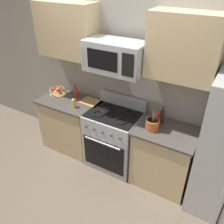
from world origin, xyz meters
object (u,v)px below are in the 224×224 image
at_px(range_oven, 114,138).
at_px(bottle_soy, 162,115).
at_px(apple_loose, 54,90).
at_px(bottle_hot_sauce, 76,92).
at_px(cutting_board, 91,102).
at_px(microwave, 115,56).
at_px(bottle_oil, 74,102).
at_px(utensil_crock, 152,124).
at_px(fruit_basket, 57,91).

bearing_deg(range_oven, bottle_soy, 13.27).
height_order(apple_loose, bottle_hot_sauce, bottle_hot_sauce).
bearing_deg(cutting_board, bottle_soy, 1.56).
relative_size(cutting_board, bottle_hot_sauce, 1.32).
height_order(microwave, bottle_oil, microwave).
height_order(bottle_oil, bottle_hot_sauce, bottle_hot_sauce).
xyz_separation_m(utensil_crock, bottle_soy, (0.06, 0.21, 0.03)).
distance_m(range_oven, bottle_soy, 0.87).
height_order(microwave, cutting_board, microwave).
bearing_deg(fruit_basket, microwave, -3.34).
relative_size(microwave, cutting_board, 2.36).
relative_size(microwave, apple_loose, 10.30).
bearing_deg(cutting_board, microwave, -11.51).
distance_m(fruit_basket, apple_loose, 0.09).
distance_m(range_oven, microwave, 1.29).
bearing_deg(apple_loose, microwave, -3.73).
relative_size(bottle_oil, bottle_hot_sauce, 0.74).
height_order(microwave, bottle_soy, microwave).
height_order(range_oven, utensil_crock, utensil_crock).
bearing_deg(cutting_board, fruit_basket, -177.15).
relative_size(utensil_crock, fruit_basket, 1.27).
bearing_deg(apple_loose, cutting_board, 1.43).
bearing_deg(cutting_board, utensil_crock, -9.40).
bearing_deg(utensil_crock, bottle_hot_sauce, 172.59).
xyz_separation_m(microwave, cutting_board, (-0.48, 0.10, -0.84)).
height_order(utensil_crock, cutting_board, utensil_crock).
bearing_deg(bottle_oil, apple_loose, 159.68).
xyz_separation_m(range_oven, cutting_board, (-0.48, 0.12, 0.44)).
height_order(bottle_soy, bottle_hot_sauce, bottle_hot_sauce).
bearing_deg(bottle_oil, bottle_soy, 11.98).
distance_m(fruit_basket, bottle_soy, 1.79).
bearing_deg(fruit_basket, range_oven, -4.66).
xyz_separation_m(range_oven, microwave, (-0.00, 0.03, 1.29)).
bearing_deg(microwave, apple_loose, 176.27).
distance_m(cutting_board, bottle_hot_sauce, 0.31).
bearing_deg(microwave, bottle_hot_sauce, 172.80).
bearing_deg(fruit_basket, bottle_soy, 2.02).
bearing_deg(bottle_hot_sauce, apple_loose, -177.82).
xyz_separation_m(range_oven, bottle_oil, (-0.62, -0.12, 0.52)).
distance_m(range_oven, apple_loose, 1.32).
relative_size(utensil_crock, cutting_board, 0.99).
relative_size(range_oven, bottle_soy, 4.52).
xyz_separation_m(apple_loose, bottle_oil, (0.60, -0.22, 0.04)).
distance_m(fruit_basket, cutting_board, 0.65).
distance_m(apple_loose, bottle_hot_sauce, 0.46).
bearing_deg(utensil_crock, bottle_soy, 75.35).
relative_size(range_oven, bottle_oil, 6.00).
bearing_deg(apple_loose, bottle_oil, -20.32).
height_order(cutting_board, bottle_soy, bottle_soy).
xyz_separation_m(range_oven, bottle_soy, (0.66, 0.16, 0.55)).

